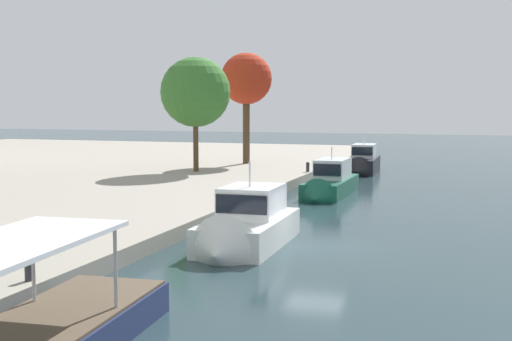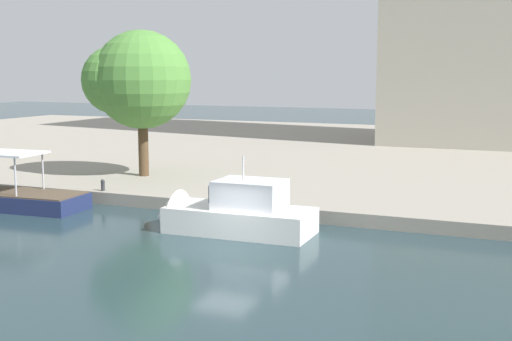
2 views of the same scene
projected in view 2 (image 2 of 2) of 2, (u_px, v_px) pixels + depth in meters
The scene contains 5 objects.
ground_plane at pixel (225, 248), 29.24m from camera, with size 220.00×220.00×0.00m, color #23383D.
dock_promenade at pixel (389, 154), 59.74m from camera, with size 120.00×55.00×0.70m, color gray.
motor_yacht_2 at pixel (228, 216), 32.15m from camera, with size 7.96×3.13×4.63m.
mooring_bollard_1 at pixel (103, 185), 39.28m from camera, with size 0.25×0.25×0.67m.
tree_1 at pixel (138, 80), 44.14m from camera, with size 6.95×6.43×9.55m.
Camera 2 is at (12.33, -25.67, 7.56)m, focal length 47.58 mm.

